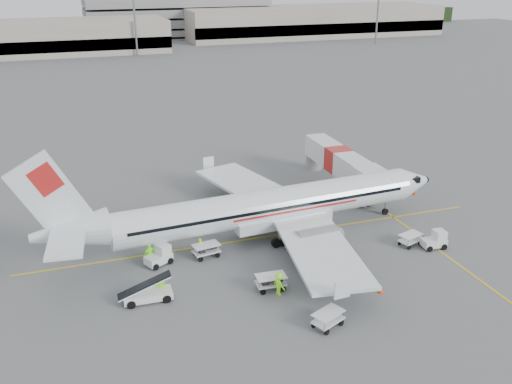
% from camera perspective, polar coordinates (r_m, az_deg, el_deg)
% --- Properties ---
extents(ground, '(360.00, 360.00, 0.00)m').
position_cam_1_polar(ground, '(53.48, 0.70, -4.54)').
color(ground, '#56595B').
extents(stripe_lead, '(44.00, 0.20, 0.01)m').
position_cam_1_polar(stripe_lead, '(53.47, 0.70, -4.53)').
color(stripe_lead, yellow).
rests_on(stripe_lead, ground).
extents(stripe_cross, '(0.20, 20.00, 0.01)m').
position_cam_1_polar(stripe_cross, '(53.40, 18.08, -5.75)').
color(stripe_cross, yellow).
rests_on(stripe_cross, ground).
extents(terminal_east, '(90.00, 26.00, 10.00)m').
position_cam_1_polar(terminal_east, '(209.54, 5.64, 16.64)').
color(terminal_east, gray).
rests_on(terminal_east, ground).
extents(parking_garage, '(62.00, 24.00, 14.00)m').
position_cam_1_polar(parking_garage, '(209.84, -7.94, 17.10)').
color(parking_garage, slate).
rests_on(parking_garage, ground).
extents(treeline, '(300.00, 3.00, 6.00)m').
position_cam_1_polar(treeline, '(221.64, -15.28, 15.78)').
color(treeline, black).
rests_on(treeline, ground).
extents(mast_center, '(3.20, 1.20, 22.00)m').
position_cam_1_polar(mast_center, '(164.94, -12.07, 16.99)').
color(mast_center, slate).
rests_on(mast_center, ground).
extents(mast_east, '(3.20, 1.20, 22.00)m').
position_cam_1_polar(mast_east, '(189.75, 12.11, 17.57)').
color(mast_east, slate).
rests_on(mast_east, ground).
extents(aircraft, '(40.22, 32.51, 10.56)m').
position_cam_1_polar(aircraft, '(51.54, 1.38, 0.82)').
color(aircraft, white).
rests_on(aircraft, ground).
extents(jet_bridge, '(3.25, 17.28, 4.53)m').
position_cam_1_polar(jet_bridge, '(65.31, 8.19, 2.41)').
color(jet_bridge, silver).
rests_on(jet_bridge, ground).
extents(belt_loader, '(4.94, 1.99, 2.64)m').
position_cam_1_polar(belt_loader, '(44.14, -10.84, -9.16)').
color(belt_loader, silver).
rests_on(belt_loader, ground).
extents(tug_fore, '(2.21, 1.36, 1.64)m').
position_cam_1_polar(tug_fore, '(53.64, 17.38, -4.55)').
color(tug_fore, silver).
rests_on(tug_fore, ground).
extents(tug_mid, '(2.32, 1.72, 1.60)m').
position_cam_1_polar(tug_mid, '(47.48, 6.89, -7.26)').
color(tug_mid, silver).
rests_on(tug_mid, ground).
extents(tug_aft, '(2.54, 2.10, 1.71)m').
position_cam_1_polar(tug_aft, '(49.18, -9.75, -6.27)').
color(tug_aft, silver).
rests_on(tug_aft, ground).
extents(cart_loaded_a, '(2.41, 1.52, 1.22)m').
position_cam_1_polar(cart_loaded_a, '(45.15, 1.50, -9.02)').
color(cart_loaded_a, silver).
rests_on(cart_loaded_a, ground).
extents(cart_loaded_b, '(2.49, 1.72, 1.20)m').
position_cam_1_polar(cart_loaded_b, '(49.98, -5.00, -5.86)').
color(cart_loaded_b, silver).
rests_on(cart_loaded_b, ground).
extents(cart_empty_a, '(2.63, 2.16, 1.19)m').
position_cam_1_polar(cart_empty_a, '(41.27, 7.21, -12.52)').
color(cart_empty_a, silver).
rests_on(cart_empty_a, ground).
extents(cart_empty_b, '(2.39, 1.81, 1.11)m').
position_cam_1_polar(cart_empty_b, '(53.65, 15.17, -4.61)').
color(cart_empty_b, silver).
rests_on(cart_empty_b, ground).
extents(cone_nose, '(0.40, 0.40, 0.65)m').
position_cam_1_polar(cone_nose, '(65.47, 15.62, 0.03)').
color(cone_nose, '#E5480F').
rests_on(cone_nose, ground).
extents(cone_port, '(0.40, 0.40, 0.66)m').
position_cam_1_polar(cone_port, '(71.45, -3.27, 2.68)').
color(cone_port, '#E5480F').
rests_on(cone_port, ground).
extents(cone_stbd, '(0.37, 0.37, 0.60)m').
position_cam_1_polar(cone_stbd, '(45.86, 12.40, -9.51)').
color(cone_stbd, '#E5480F').
rests_on(cone_stbd, ground).
extents(crew_a, '(0.69, 0.60, 1.59)m').
position_cam_1_polar(crew_a, '(50.25, -5.56, -5.47)').
color(crew_a, '#88FD16').
rests_on(crew_a, ground).
extents(crew_b, '(1.12, 1.07, 1.82)m').
position_cam_1_polar(crew_b, '(44.80, -9.51, -9.17)').
color(crew_b, '#88FD16').
rests_on(crew_b, ground).
extents(crew_c, '(1.07, 1.38, 1.88)m').
position_cam_1_polar(crew_c, '(44.31, 2.33, -9.19)').
color(crew_c, '#88FD16').
rests_on(crew_c, ground).
extents(crew_d, '(1.18, 0.84, 1.86)m').
position_cam_1_polar(crew_d, '(49.42, -10.57, -6.08)').
color(crew_d, '#88FD16').
rests_on(crew_d, ground).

